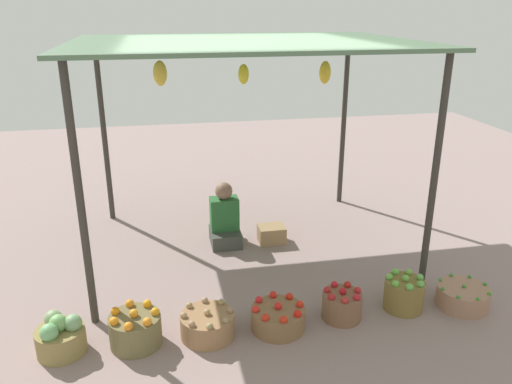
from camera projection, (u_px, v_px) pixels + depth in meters
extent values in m
plane|color=gray|center=(246.00, 247.00, 6.20)|extent=(14.00, 14.00, 0.00)
cylinder|color=#38332D|center=(80.00, 202.00, 4.34)|extent=(0.07, 0.07, 2.38)
cylinder|color=#38332D|center=(434.00, 178.00, 4.94)|extent=(0.07, 0.07, 2.38)
cylinder|color=#38332D|center=(104.00, 134.00, 6.64)|extent=(0.07, 0.07, 2.38)
cylinder|color=#38332D|center=(344.00, 123.00, 7.23)|extent=(0.07, 0.07, 2.38)
cube|color=#547153|center=(244.00, 42.00, 5.37)|extent=(3.59, 2.80, 0.04)
ellipsoid|color=gold|center=(160.00, 73.00, 5.64)|extent=(0.15, 0.15, 0.28)
ellipsoid|color=yellow|center=(244.00, 74.00, 5.56)|extent=(0.12, 0.12, 0.22)
ellipsoid|color=yellow|center=(325.00, 73.00, 5.70)|extent=(0.13, 0.13, 0.25)
cube|color=#3E423A|center=(225.00, 237.00, 6.26)|extent=(0.36, 0.44, 0.18)
cube|color=#296230|center=(224.00, 214.00, 6.21)|extent=(0.34, 0.22, 0.40)
sphere|color=#82604A|center=(224.00, 191.00, 6.10)|extent=(0.21, 0.21, 0.21)
cylinder|color=olive|center=(61.00, 341.00, 4.30)|extent=(0.41, 0.41, 0.23)
sphere|color=#74AE61|center=(58.00, 323.00, 4.24)|extent=(0.15, 0.15, 0.15)
sphere|color=#78A36F|center=(73.00, 323.00, 4.26)|extent=(0.15, 0.15, 0.15)
sphere|color=#819E6B|center=(53.00, 319.00, 4.32)|extent=(0.15, 0.15, 0.15)
sphere|color=#70B06F|center=(49.00, 333.00, 4.14)|extent=(0.15, 0.15, 0.15)
cylinder|color=brown|center=(135.00, 330.00, 4.39)|extent=(0.45, 0.45, 0.28)
sphere|color=orange|center=(134.00, 313.00, 4.33)|extent=(0.08, 0.08, 0.08)
sphere|color=orange|center=(155.00, 312.00, 4.37)|extent=(0.08, 0.08, 0.08)
sphere|color=orange|center=(147.00, 304.00, 4.48)|extent=(0.08, 0.08, 0.08)
sphere|color=orange|center=(130.00, 304.00, 4.49)|extent=(0.08, 0.08, 0.08)
sphere|color=orange|center=(115.00, 311.00, 4.38)|extent=(0.08, 0.08, 0.08)
sphere|color=orange|center=(114.00, 321.00, 4.23)|extent=(0.08, 0.08, 0.08)
sphere|color=orange|center=(128.00, 327.00, 4.17)|extent=(0.08, 0.08, 0.08)
sphere|color=orange|center=(147.00, 322.00, 4.23)|extent=(0.08, 0.08, 0.08)
cylinder|color=#986E49|center=(208.00, 325.00, 4.51)|extent=(0.48, 0.48, 0.22)
sphere|color=#A58452|center=(207.00, 312.00, 4.47)|extent=(0.06, 0.06, 0.06)
sphere|color=#987659|center=(230.00, 310.00, 4.51)|extent=(0.06, 0.06, 0.06)
sphere|color=#998050|center=(221.00, 302.00, 4.63)|extent=(0.06, 0.06, 0.06)
sphere|color=#A37E5F|center=(205.00, 300.00, 4.66)|extent=(0.06, 0.06, 0.06)
sphere|color=#A07E50|center=(189.00, 306.00, 4.58)|extent=(0.06, 0.06, 0.06)
sphere|color=#A5835B|center=(184.00, 315.00, 4.43)|extent=(0.06, 0.06, 0.06)
sphere|color=#9C7658|center=(192.00, 324.00, 4.31)|extent=(0.06, 0.06, 0.06)
sphere|color=#9A8555|center=(210.00, 326.00, 4.28)|extent=(0.06, 0.06, 0.06)
sphere|color=#967B54|center=(226.00, 320.00, 4.36)|extent=(0.06, 0.06, 0.06)
cylinder|color=brown|center=(278.00, 318.00, 4.62)|extent=(0.49, 0.49, 0.20)
sphere|color=red|center=(278.00, 306.00, 4.57)|extent=(0.07, 0.07, 0.07)
sphere|color=red|center=(300.00, 304.00, 4.61)|extent=(0.07, 0.07, 0.07)
sphere|color=red|center=(289.00, 297.00, 4.73)|extent=(0.07, 0.07, 0.07)
sphere|color=red|center=(273.00, 295.00, 4.76)|extent=(0.07, 0.07, 0.07)
sphere|color=red|center=(259.00, 300.00, 4.68)|extent=(0.07, 0.07, 0.07)
sphere|color=red|center=(256.00, 309.00, 4.54)|extent=(0.07, 0.07, 0.07)
sphere|color=red|center=(266.00, 318.00, 4.42)|extent=(0.07, 0.07, 0.07)
sphere|color=red|center=(283.00, 320.00, 4.39)|extent=(0.07, 0.07, 0.07)
sphere|color=red|center=(298.00, 314.00, 4.47)|extent=(0.07, 0.07, 0.07)
cylinder|color=brown|center=(342.00, 306.00, 4.77)|extent=(0.37, 0.37, 0.26)
sphere|color=#B21519|center=(343.00, 291.00, 4.71)|extent=(0.07, 0.07, 0.07)
sphere|color=#AE2124|center=(358.00, 290.00, 4.74)|extent=(0.07, 0.07, 0.07)
sphere|color=red|center=(348.00, 285.00, 4.83)|extent=(0.07, 0.07, 0.07)
sphere|color=red|center=(334.00, 285.00, 4.84)|extent=(0.07, 0.07, 0.07)
sphere|color=#A92222|center=(327.00, 290.00, 4.75)|extent=(0.07, 0.07, 0.07)
sphere|color=#AF1F23|center=(332.00, 297.00, 4.63)|extent=(0.07, 0.07, 0.07)
sphere|color=#AF2726|center=(345.00, 300.00, 4.58)|extent=(0.07, 0.07, 0.07)
sphere|color=red|center=(357.00, 297.00, 4.63)|extent=(0.07, 0.07, 0.07)
cylinder|color=olive|center=(404.00, 294.00, 4.91)|extent=(0.38, 0.38, 0.30)
sphere|color=#6BB146|center=(406.00, 278.00, 4.85)|extent=(0.07, 0.07, 0.07)
sphere|color=#61AE4A|center=(420.00, 277.00, 4.88)|extent=(0.07, 0.07, 0.07)
sphere|color=#74A943|center=(409.00, 272.00, 4.97)|extent=(0.07, 0.07, 0.07)
sphere|color=#62B640|center=(396.00, 272.00, 4.98)|extent=(0.07, 0.07, 0.07)
sphere|color=#66AD44|center=(389.00, 277.00, 4.89)|extent=(0.07, 0.07, 0.07)
sphere|color=#64B641|center=(395.00, 284.00, 4.77)|extent=(0.07, 0.07, 0.07)
sphere|color=#61B649|center=(410.00, 287.00, 4.71)|extent=(0.07, 0.07, 0.07)
sphere|color=#61AE4A|center=(421.00, 284.00, 4.76)|extent=(0.07, 0.07, 0.07)
cylinder|color=#A3755D|center=(463.00, 297.00, 4.96)|extent=(0.50, 0.50, 0.20)
sphere|color=#388831|center=(464.00, 286.00, 4.92)|extent=(0.04, 0.04, 0.04)
sphere|color=#34882C|center=(485.00, 284.00, 4.97)|extent=(0.04, 0.04, 0.04)
sphere|color=#308626|center=(470.00, 277.00, 5.10)|extent=(0.04, 0.04, 0.04)
sphere|color=#378F27|center=(451.00, 275.00, 5.13)|extent=(0.04, 0.04, 0.04)
sphere|color=#3A8935|center=(440.00, 280.00, 5.04)|extent=(0.04, 0.04, 0.04)
sphere|color=#3A8730|center=(443.00, 289.00, 4.88)|extent=(0.04, 0.04, 0.04)
sphere|color=#328E33|center=(458.00, 297.00, 4.75)|extent=(0.04, 0.04, 0.04)
sphere|color=#3A8C2E|center=(478.00, 299.00, 4.72)|extent=(0.04, 0.04, 0.04)
sphere|color=#418D25|center=(489.00, 294.00, 4.81)|extent=(0.04, 0.04, 0.04)
cube|color=#9C7B52|center=(272.00, 234.00, 6.30)|extent=(0.32, 0.26, 0.21)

